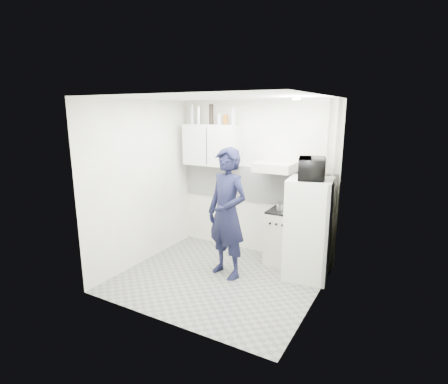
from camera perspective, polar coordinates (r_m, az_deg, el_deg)
The scene contains 23 objects.
floor at distance 5.33m, azimuth -0.89°, elevation -13.94°, with size 2.80×2.80×0.00m, color gray.
ceiling at distance 4.75m, azimuth -1.00°, elevation 15.21°, with size 2.80×2.80×0.00m, color white.
wall_back at distance 5.97m, azimuth 5.11°, elevation 2.20°, with size 2.80×2.80×0.00m, color white.
wall_left at distance 5.70m, azimuth -13.20°, elevation 1.37°, with size 2.60×2.60×0.00m, color white.
wall_right at distance 4.37m, azimuth 15.15°, elevation -2.30°, with size 2.60×2.60×0.00m, color white.
person at distance 5.10m, azimuth 0.51°, elevation -3.54°, with size 0.70×0.46×1.93m, color black.
stove at distance 5.75m, azimuth 9.88°, elevation -7.39°, with size 0.54×0.54×0.86m, color beige.
fridge at distance 5.26m, azimuth 13.58°, elevation -5.89°, with size 0.62×0.62×1.49m, color silver.
stove_top at distance 5.61m, azimuth 10.06°, elevation -3.11°, with size 0.52×0.52×0.03m, color black.
saucepan at distance 5.61m, azimuth 9.55°, elevation -2.36°, with size 0.19×0.19×0.11m, color silver.
microwave at distance 5.05m, azimuth 14.12°, elevation 3.75°, with size 0.36×0.53×0.30m, color black.
bottle_a at distance 6.28m, azimuth -5.25°, elevation 12.50°, with size 0.08×0.08×0.33m, color #B2B7BC.
bottle_b at distance 6.20m, azimuth -4.19°, elevation 12.36°, with size 0.08×0.08×0.29m, color silver.
bottle_d at distance 6.06m, azimuth -2.09°, elevation 12.57°, with size 0.08×0.08×0.34m, color black.
canister_a at distance 5.98m, azimuth -0.75°, elevation 11.82°, with size 0.07×0.07×0.18m, color #B2B7BC.
canister_b at distance 5.92m, azimuth 0.26°, elevation 11.73°, with size 0.09×0.09×0.16m, color brown.
bottle_e at distance 5.85m, azimuth 1.54°, elevation 12.25°, with size 0.07×0.07×0.28m, color #B2B7BC.
upper_cabinet at distance 6.08m, azimuth -1.98°, elevation 7.68°, with size 1.00×0.35×0.70m, color silver.
range_hood at distance 5.53m, azimuth 8.36°, elevation 4.07°, with size 0.60×0.50×0.14m, color beige.
backsplash at distance 5.98m, azimuth 5.03°, elevation 1.23°, with size 2.74×0.03×0.60m, color white.
pipe_a at distance 5.50m, azimuth 17.20°, elevation 0.71°, with size 0.05×0.05×2.60m, color beige.
pipe_b at distance 5.53m, azimuth 15.99°, elevation 0.84°, with size 0.04×0.04×2.60m, color beige.
ceiling_spot_fixture at distance 4.52m, azimuth 11.73°, elevation 14.67°, with size 0.10×0.10×0.02m, color white.
Camera 1 is at (2.39, -4.10, 2.43)m, focal length 28.00 mm.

